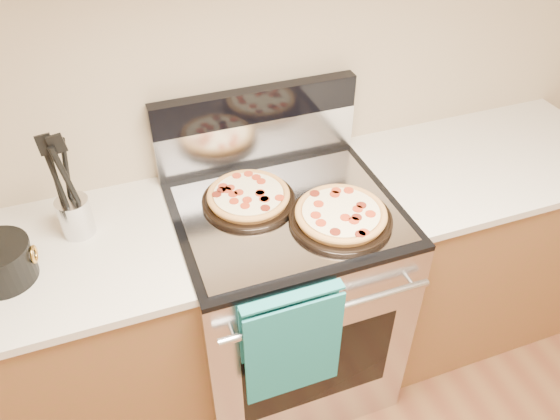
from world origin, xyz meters
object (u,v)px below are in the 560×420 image
object	(u,v)px
pepperoni_pizza_back	(249,197)
range_body	(285,300)
utensil_crock	(76,217)
saucepan	(1,264)
pepperoni_pizza_front	(341,215)

from	to	relation	value
pepperoni_pizza_back	range_body	bearing A→B (deg)	-32.19
utensil_crock	saucepan	world-z (taller)	utensil_crock
utensil_crock	saucepan	distance (m)	0.26
range_body	utensil_crock	bearing A→B (deg)	169.12
pepperoni_pizza_back	pepperoni_pizza_front	size ratio (longest dim) A/B	0.94
range_body	pepperoni_pizza_back	world-z (taller)	pepperoni_pizza_back
range_body	utensil_crock	xyz separation A→B (m)	(-0.67, 0.13, 0.53)
utensil_crock	range_body	bearing A→B (deg)	-10.88
pepperoni_pizza_back	utensil_crock	size ratio (longest dim) A/B	2.43
range_body	pepperoni_pizza_back	bearing A→B (deg)	147.81
pepperoni_pizza_front	range_body	bearing A→B (deg)	137.97
pepperoni_pizza_back	utensil_crock	xyz separation A→B (m)	(-0.56, 0.06, 0.03)
range_body	saucepan	size ratio (longest dim) A/B	4.81
pepperoni_pizza_back	utensil_crock	world-z (taller)	utensil_crock
range_body	saucepan	world-z (taller)	saucepan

